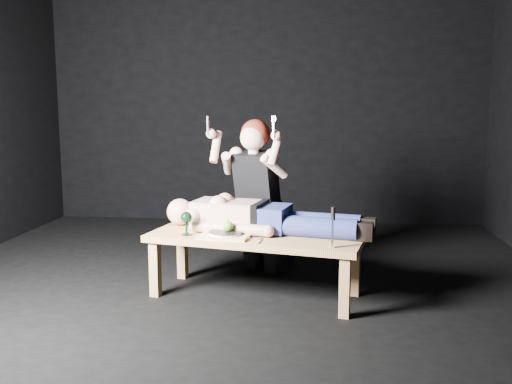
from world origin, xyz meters
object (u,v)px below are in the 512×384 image
kneeling_woman (261,195)px  lying_man (267,214)px  serving_tray (225,236)px  table (255,265)px  goblet (186,223)px  carving_knife (333,227)px

kneeling_woman → lying_man: bearing=-56.8°
kneeling_woman → serving_tray: size_ratio=3.73×
table → kneeling_woman: (-0.02, 0.57, 0.42)m
goblet → lying_man: bearing=18.5°
serving_tray → carving_knife: 0.78m
carving_knife → lying_man: bearing=148.9°
table → goblet: bearing=-160.5°
kneeling_woman → goblet: (-0.47, -0.64, -0.11)m
lying_man → goblet: (-0.55, -0.19, -0.04)m
serving_tray → kneeling_woman: bearing=74.8°
serving_tray → goblet: goblet is taller
serving_tray → goblet: (-0.28, 0.03, 0.07)m
lying_man → kneeling_woman: (-0.09, 0.45, 0.07)m
table → carving_knife: bearing=-18.5°
serving_tray → carving_knife: bearing=-16.4°
lying_man → carving_knife: 0.64m
lying_man → kneeling_woman: 0.47m
lying_man → serving_tray: bearing=-129.6°
goblet → carving_knife: size_ratio=0.64×
carving_knife → goblet: bearing=178.1°
table → serving_tray: bearing=-142.5°
goblet → table: bearing=7.8°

